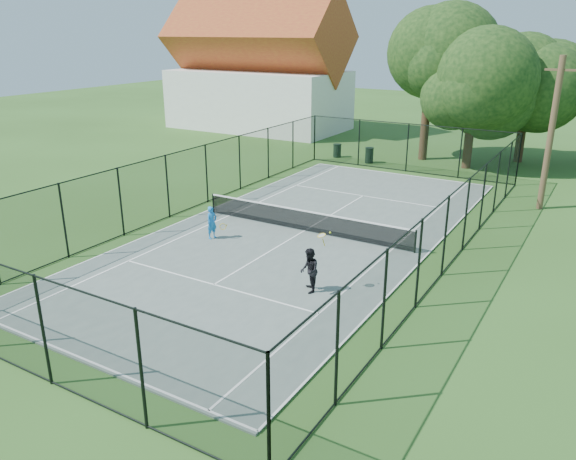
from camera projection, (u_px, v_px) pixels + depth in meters
The scene contains 13 objects.
ground at pixel (304, 232), 24.61m from camera, with size 120.00×120.00×0.00m, color #2C4E1A.
tennis_court at pixel (304, 232), 24.60m from camera, with size 11.00×24.00×0.06m, color #54635D.
tennis_net at pixel (304, 220), 24.41m from camera, with size 10.08×0.08×0.95m.
fence at pixel (305, 199), 24.10m from camera, with size 13.10×26.10×3.00m.
tree_near_left at pixel (429, 78), 36.61m from camera, with size 6.71×6.71×8.75m.
tree_near_mid at pixel (474, 88), 34.34m from camera, with size 6.20×6.20×8.10m.
tree_near_right at pixel (528, 85), 36.00m from camera, with size 5.75×5.75×7.93m.
building at pixel (258, 71), 48.93m from camera, with size 15.30×8.15×11.87m.
trash_bin_left at pixel (337, 151), 38.87m from camera, with size 0.58×0.58×0.93m.
trash_bin_right at pixel (369, 155), 37.16m from camera, with size 0.58×0.58×1.03m.
utility_pole at pixel (551, 134), 26.61m from camera, with size 1.40×0.30×7.30m.
player_blue at pixel (212, 223), 23.51m from camera, with size 0.79×0.56×1.39m.
player_black at pixel (309, 270), 18.66m from camera, with size 0.91×1.12×2.04m.
Camera 1 is at (11.23, -20.23, 8.39)m, focal length 35.00 mm.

